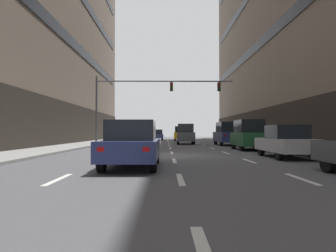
% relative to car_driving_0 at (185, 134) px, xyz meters
% --- Properties ---
extents(ground_plane, '(120.00, 120.00, 0.00)m').
position_rel_car_driving_0_xyz_m(ground_plane, '(-1.73, -14.92, -1.04)').
color(ground_plane, '#515156').
extents(sidewalk_left, '(3.37, 80.00, 0.14)m').
position_rel_car_driving_0_xyz_m(sidewalk_left, '(-9.92, -14.92, -0.97)').
color(sidewalk_left, gray).
rests_on(sidewalk_left, ground).
extents(sidewalk_right, '(3.37, 80.00, 0.14)m').
position_rel_car_driving_0_xyz_m(sidewalk_right, '(6.47, -14.92, -0.97)').
color(sidewalk_right, gray).
rests_on(sidewalk_right, ground).
extents(lane_stripe_l1_s2, '(0.16, 2.00, 0.01)m').
position_rel_car_driving_0_xyz_m(lane_stripe_l1_s2, '(-4.98, -22.92, -1.03)').
color(lane_stripe_l1_s2, silver).
rests_on(lane_stripe_l1_s2, ground).
extents(lane_stripe_l1_s3, '(0.16, 2.00, 0.01)m').
position_rel_car_driving_0_xyz_m(lane_stripe_l1_s3, '(-4.98, -17.92, -1.03)').
color(lane_stripe_l1_s3, silver).
rests_on(lane_stripe_l1_s3, ground).
extents(lane_stripe_l1_s4, '(0.16, 2.00, 0.01)m').
position_rel_car_driving_0_xyz_m(lane_stripe_l1_s4, '(-4.98, -12.92, -1.03)').
color(lane_stripe_l1_s4, silver).
rests_on(lane_stripe_l1_s4, ground).
extents(lane_stripe_l1_s5, '(0.16, 2.00, 0.01)m').
position_rel_car_driving_0_xyz_m(lane_stripe_l1_s5, '(-4.98, -7.92, -1.03)').
color(lane_stripe_l1_s5, silver).
rests_on(lane_stripe_l1_s5, ground).
extents(lane_stripe_l1_s6, '(0.16, 2.00, 0.01)m').
position_rel_car_driving_0_xyz_m(lane_stripe_l1_s6, '(-4.98, -2.92, -1.03)').
color(lane_stripe_l1_s6, silver).
rests_on(lane_stripe_l1_s6, ground).
extents(lane_stripe_l1_s7, '(0.16, 2.00, 0.01)m').
position_rel_car_driving_0_xyz_m(lane_stripe_l1_s7, '(-4.98, 2.08, -1.03)').
color(lane_stripe_l1_s7, silver).
rests_on(lane_stripe_l1_s7, ground).
extents(lane_stripe_l1_s8, '(0.16, 2.00, 0.01)m').
position_rel_car_driving_0_xyz_m(lane_stripe_l1_s8, '(-4.98, 7.08, -1.03)').
color(lane_stripe_l1_s8, silver).
rests_on(lane_stripe_l1_s8, ground).
extents(lane_stripe_l1_s9, '(0.16, 2.00, 0.01)m').
position_rel_car_driving_0_xyz_m(lane_stripe_l1_s9, '(-4.98, 12.08, -1.03)').
color(lane_stripe_l1_s9, silver).
rests_on(lane_stripe_l1_s9, ground).
extents(lane_stripe_l1_s10, '(0.16, 2.00, 0.01)m').
position_rel_car_driving_0_xyz_m(lane_stripe_l1_s10, '(-4.98, 17.08, -1.03)').
color(lane_stripe_l1_s10, silver).
rests_on(lane_stripe_l1_s10, ground).
extents(lane_stripe_l2_s2, '(0.16, 2.00, 0.01)m').
position_rel_car_driving_0_xyz_m(lane_stripe_l2_s2, '(-1.73, -22.92, -1.03)').
color(lane_stripe_l2_s2, silver).
rests_on(lane_stripe_l2_s2, ground).
extents(lane_stripe_l2_s3, '(0.16, 2.00, 0.01)m').
position_rel_car_driving_0_xyz_m(lane_stripe_l2_s3, '(-1.73, -17.92, -1.03)').
color(lane_stripe_l2_s3, silver).
rests_on(lane_stripe_l2_s3, ground).
extents(lane_stripe_l2_s4, '(0.16, 2.00, 0.01)m').
position_rel_car_driving_0_xyz_m(lane_stripe_l2_s4, '(-1.73, -12.92, -1.03)').
color(lane_stripe_l2_s4, silver).
rests_on(lane_stripe_l2_s4, ground).
extents(lane_stripe_l2_s5, '(0.16, 2.00, 0.01)m').
position_rel_car_driving_0_xyz_m(lane_stripe_l2_s5, '(-1.73, -7.92, -1.03)').
color(lane_stripe_l2_s5, silver).
rests_on(lane_stripe_l2_s5, ground).
extents(lane_stripe_l2_s6, '(0.16, 2.00, 0.01)m').
position_rel_car_driving_0_xyz_m(lane_stripe_l2_s6, '(-1.73, -2.92, -1.03)').
color(lane_stripe_l2_s6, silver).
rests_on(lane_stripe_l2_s6, ground).
extents(lane_stripe_l2_s7, '(0.16, 2.00, 0.01)m').
position_rel_car_driving_0_xyz_m(lane_stripe_l2_s7, '(-1.73, 2.08, -1.03)').
color(lane_stripe_l2_s7, silver).
rests_on(lane_stripe_l2_s7, ground).
extents(lane_stripe_l2_s8, '(0.16, 2.00, 0.01)m').
position_rel_car_driving_0_xyz_m(lane_stripe_l2_s8, '(-1.73, 7.08, -1.03)').
color(lane_stripe_l2_s8, silver).
rests_on(lane_stripe_l2_s8, ground).
extents(lane_stripe_l2_s9, '(0.16, 2.00, 0.01)m').
position_rel_car_driving_0_xyz_m(lane_stripe_l2_s9, '(-1.73, 12.08, -1.03)').
color(lane_stripe_l2_s9, silver).
rests_on(lane_stripe_l2_s9, ground).
extents(lane_stripe_l2_s10, '(0.16, 2.00, 0.01)m').
position_rel_car_driving_0_xyz_m(lane_stripe_l2_s10, '(-1.73, 17.08, -1.03)').
color(lane_stripe_l2_s10, silver).
rests_on(lane_stripe_l2_s10, ground).
extents(lane_stripe_l3_s2, '(0.16, 2.00, 0.01)m').
position_rel_car_driving_0_xyz_m(lane_stripe_l3_s2, '(1.53, -22.92, -1.03)').
color(lane_stripe_l3_s2, silver).
rests_on(lane_stripe_l3_s2, ground).
extents(lane_stripe_l3_s3, '(0.16, 2.00, 0.01)m').
position_rel_car_driving_0_xyz_m(lane_stripe_l3_s3, '(1.53, -17.92, -1.03)').
color(lane_stripe_l3_s3, silver).
rests_on(lane_stripe_l3_s3, ground).
extents(lane_stripe_l3_s4, '(0.16, 2.00, 0.01)m').
position_rel_car_driving_0_xyz_m(lane_stripe_l3_s4, '(1.53, -12.92, -1.03)').
color(lane_stripe_l3_s4, silver).
rests_on(lane_stripe_l3_s4, ground).
extents(lane_stripe_l3_s5, '(0.16, 2.00, 0.01)m').
position_rel_car_driving_0_xyz_m(lane_stripe_l3_s5, '(1.53, -7.92, -1.03)').
color(lane_stripe_l3_s5, silver).
rests_on(lane_stripe_l3_s5, ground).
extents(lane_stripe_l3_s6, '(0.16, 2.00, 0.01)m').
position_rel_car_driving_0_xyz_m(lane_stripe_l3_s6, '(1.53, -2.92, -1.03)').
color(lane_stripe_l3_s6, silver).
rests_on(lane_stripe_l3_s6, ground).
extents(lane_stripe_l3_s7, '(0.16, 2.00, 0.01)m').
position_rel_car_driving_0_xyz_m(lane_stripe_l3_s7, '(1.53, 2.08, -1.03)').
color(lane_stripe_l3_s7, silver).
rests_on(lane_stripe_l3_s7, ground).
extents(lane_stripe_l3_s8, '(0.16, 2.00, 0.01)m').
position_rel_car_driving_0_xyz_m(lane_stripe_l3_s8, '(1.53, 7.08, -1.03)').
color(lane_stripe_l3_s8, silver).
rests_on(lane_stripe_l3_s8, ground).
extents(lane_stripe_l3_s9, '(0.16, 2.00, 0.01)m').
position_rel_car_driving_0_xyz_m(lane_stripe_l3_s9, '(1.53, 12.08, -1.03)').
color(lane_stripe_l3_s9, silver).
rests_on(lane_stripe_l3_s9, ground).
extents(lane_stripe_l3_s10, '(0.16, 2.00, 0.01)m').
position_rel_car_driving_0_xyz_m(lane_stripe_l3_s10, '(1.53, 17.08, -1.03)').
color(lane_stripe_l3_s10, silver).
rests_on(lane_stripe_l3_s10, ground).
extents(car_driving_0, '(1.97, 4.37, 2.08)m').
position_rel_car_driving_0_xyz_m(car_driving_0, '(0.00, 0.00, 0.00)').
color(car_driving_0, black).
rests_on(car_driving_0, ground).
extents(car_driving_1, '(1.89, 4.45, 1.66)m').
position_rel_car_driving_0_xyz_m(car_driving_1, '(-3.31, -20.25, -0.22)').
color(car_driving_1, black).
rests_on(car_driving_1, ground).
extents(taxi_driving_2, '(1.83, 4.25, 2.22)m').
position_rel_car_driving_0_xyz_m(taxi_driving_2, '(0.05, 11.41, -0.02)').
color(taxi_driving_2, black).
rests_on(taxi_driving_2, ground).
extents(car_driving_3, '(1.93, 4.35, 1.61)m').
position_rel_car_driving_0_xyz_m(car_driving_3, '(-3.33, 14.45, -0.24)').
color(car_driving_3, black).
rests_on(car_driving_3, ground).
extents(car_parked_1, '(1.85, 4.28, 1.59)m').
position_rel_car_driving_0_xyz_m(car_parked_1, '(3.73, -16.50, -0.25)').
color(car_parked_1, black).
rests_on(car_parked_1, ground).
extents(car_parked_2, '(1.94, 4.40, 2.10)m').
position_rel_car_driving_0_xyz_m(car_parked_2, '(3.73, -10.14, 0.01)').
color(car_parked_2, black).
rests_on(car_parked_2, ground).
extents(car_parked_3, '(1.95, 4.53, 2.18)m').
position_rel_car_driving_0_xyz_m(car_parked_3, '(3.73, -2.91, 0.05)').
color(car_parked_3, black).
rests_on(car_parked_3, ground).
extents(traffic_signal_0, '(13.03, 0.35, 6.41)m').
position_rel_car_driving_0_xyz_m(traffic_signal_0, '(-3.89, -2.74, 3.85)').
color(traffic_signal_0, '#4C4C51').
rests_on(traffic_signal_0, sidewalk_left).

